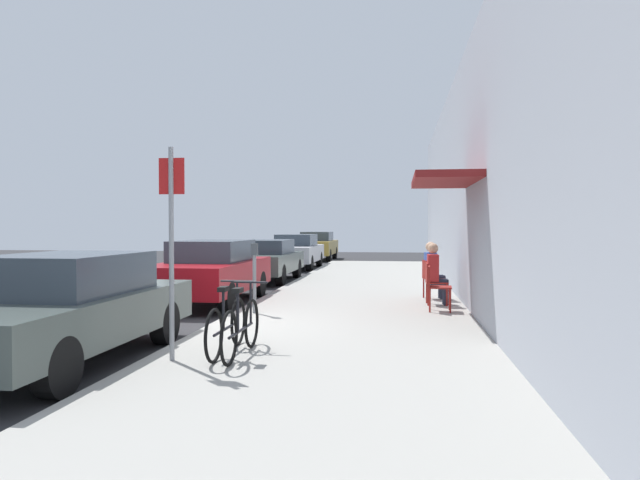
{
  "coord_description": "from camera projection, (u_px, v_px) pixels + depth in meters",
  "views": [
    {
      "loc": [
        3.14,
        -9.26,
        1.76
      ],
      "look_at": [
        0.97,
        6.59,
        1.38
      ],
      "focal_mm": 32.29,
      "sensor_mm": 36.0,
      "label": 1
    }
  ],
  "objects": [
    {
      "name": "parked_car_0",
      "position": [
        64.0,
        307.0,
        7.34
      ],
      "size": [
        1.8,
        4.4,
        1.4
      ],
      "color": "#47514C",
      "rests_on": "ground_plane"
    },
    {
      "name": "cafe_chair_0",
      "position": [
        436.0,
        285.0,
        11.1
      ],
      "size": [
        0.46,
        0.46,
        0.87
      ],
      "color": "maroon",
      "rests_on": "sidewalk_slab"
    },
    {
      "name": "parked_car_2",
      "position": [
        265.0,
        259.0,
        18.45
      ],
      "size": [
        1.8,
        4.4,
        1.33
      ],
      "color": "#47514C",
      "rests_on": "ground_plane"
    },
    {
      "name": "ground_plane",
      "position": [
        209.0,
        331.0,
        9.63
      ],
      "size": [
        60.0,
        60.0,
        0.0
      ],
      "primitive_type": "plane",
      "color": "#2D2D30"
    },
    {
      "name": "parked_car_1",
      "position": [
        211.0,
        271.0,
        13.12
      ],
      "size": [
        1.8,
        4.4,
        1.43
      ],
      "color": "maroon",
      "rests_on": "ground_plane"
    },
    {
      "name": "parked_car_3",
      "position": [
        296.0,
        251.0,
        24.01
      ],
      "size": [
        1.8,
        4.4,
        1.43
      ],
      "color": "#B7B7BC",
      "rests_on": "ground_plane"
    },
    {
      "name": "building_facade",
      "position": [
        479.0,
        176.0,
        10.92
      ],
      "size": [
        1.4,
        32.0,
        5.44
      ],
      "color": "#999EA8",
      "rests_on": "ground_plane"
    },
    {
      "name": "cafe_chair_1",
      "position": [
        433.0,
        281.0,
        12.03
      ],
      "size": [
        0.45,
        0.45,
        0.87
      ],
      "color": "maroon",
      "rests_on": "sidewalk_slab"
    },
    {
      "name": "parking_meter",
      "position": [
        254.0,
        273.0,
        10.82
      ],
      "size": [
        0.12,
        0.1,
        1.32
      ],
      "color": "slate",
      "rests_on": "sidewalk_slab"
    },
    {
      "name": "street_sign",
      "position": [
        171.0,
        236.0,
        6.99
      ],
      "size": [
        0.32,
        0.06,
        2.6
      ],
      "color": "gray",
      "rests_on": "sidewalk_slab"
    },
    {
      "name": "bicycle_0",
      "position": [
        227.0,
        326.0,
        7.39
      ],
      "size": [
        0.46,
        1.71,
        0.9
      ],
      "color": "black",
      "rests_on": "sidewalk_slab"
    },
    {
      "name": "bicycle_1",
      "position": [
        241.0,
        328.0,
        7.24
      ],
      "size": [
        0.46,
        1.71,
        0.9
      ],
      "color": "black",
      "rests_on": "sidewalk_slab"
    },
    {
      "name": "cafe_chair_2",
      "position": [
        430.0,
        277.0,
        12.98
      ],
      "size": [
        0.51,
        0.51,
        0.87
      ],
      "color": "maroon",
      "rests_on": "sidewalk_slab"
    },
    {
      "name": "sidewalk_slab",
      "position": [
        353.0,
        313.0,
        11.31
      ],
      "size": [
        4.5,
        32.0,
        0.12
      ],
      "primitive_type": "cube",
      "color": "#9E9B93",
      "rests_on": "ground_plane"
    },
    {
      "name": "seated_patron_1",
      "position": [
        436.0,
        271.0,
        12.02
      ],
      "size": [
        0.43,
        0.37,
        1.29
      ],
      "color": "#232838",
      "rests_on": "sidewalk_slab"
    },
    {
      "name": "seated_patron_2",
      "position": [
        433.0,
        268.0,
        12.98
      ],
      "size": [
        0.47,
        0.42,
        1.29
      ],
      "color": "#232838",
      "rests_on": "sidewalk_slab"
    },
    {
      "name": "parked_car_4",
      "position": [
        317.0,
        245.0,
        30.13
      ],
      "size": [
        1.8,
        4.4,
        1.48
      ],
      "color": "#A58433",
      "rests_on": "ground_plane"
    }
  ]
}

